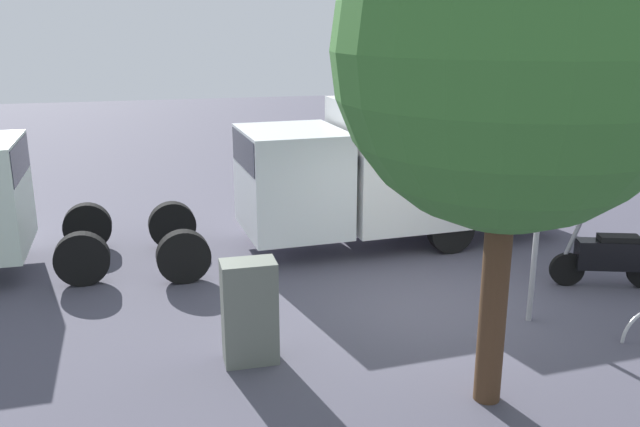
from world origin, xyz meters
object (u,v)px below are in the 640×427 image
object	(u,v)px
stop_sign	(542,178)
utility_cabinet	(250,312)
box_truck_near	(404,163)
motorcycle	(609,257)
street_tree	(513,52)

from	to	relation	value
stop_sign	utility_cabinet	bearing A→B (deg)	3.10
box_truck_near	stop_sign	xyz separation A→B (m)	(-0.50, 4.01, 0.59)
box_truck_near	stop_sign	distance (m)	4.08
box_truck_near	stop_sign	size ratio (longest dim) A/B	2.54
motorcycle	street_tree	size ratio (longest dim) A/B	0.30
utility_cabinet	box_truck_near	bearing A→B (deg)	-130.83
box_truck_near	motorcycle	distance (m)	4.10
box_truck_near	utility_cabinet	xyz separation A→B (m)	(3.66, 4.23, -0.89)
stop_sign	street_tree	distance (m)	3.00
motorcycle	stop_sign	size ratio (longest dim) A/B	0.54
box_truck_near	motorcycle	world-z (taller)	box_truck_near
motorcycle	utility_cabinet	size ratio (longest dim) A/B	1.28
stop_sign	street_tree	bearing A→B (deg)	48.05
motorcycle	street_tree	bearing A→B (deg)	55.21
box_truck_near	street_tree	world-z (taller)	street_tree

